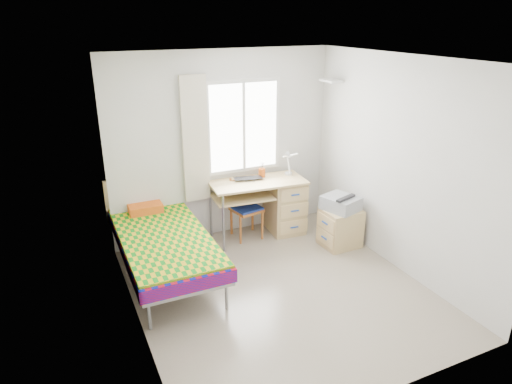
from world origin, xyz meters
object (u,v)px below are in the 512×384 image
Objects in this scene: cabinet at (340,228)px; chair at (246,204)px; desk at (280,202)px; printer at (341,203)px; bed at (162,238)px.

chair is at bearing 140.24° from cabinet.
chair is (-0.52, 0.07, 0.04)m from desk.
desk is 0.94m from printer.
bed is 2.42m from cabinet.
desk is 2.51× the size of printer.
printer reaches higher than cabinet.
bed is 2.40m from printer.
printer is at bearing -7.39° from bed.
chair reaches higher than printer.
desk is 1.58× the size of chair.
bed is at bearing 153.99° from printer.
cabinet is at bearing -49.58° from chair.
bed is 4.10× the size of cabinet.
desk is at bearing -18.48° from chair.
bed is 1.59× the size of desk.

